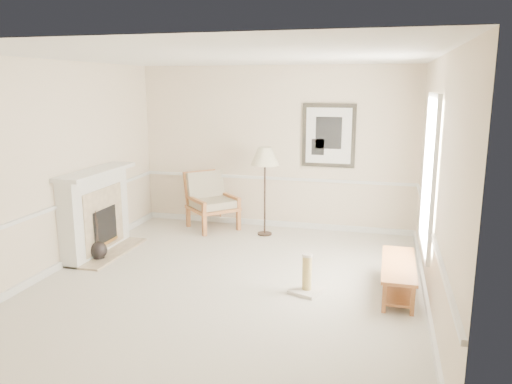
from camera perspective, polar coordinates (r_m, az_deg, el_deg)
ground at (r=6.77m, az=-2.95°, el=-10.11°), size 5.50×5.50×0.00m
room at (r=6.34m, az=-1.73°, el=5.83°), size 5.04×5.54×2.92m
fireplace at (r=8.06m, az=-17.79°, el=-2.24°), size 0.64×1.64×1.31m
floor_vase at (r=7.84m, az=-17.56°, el=-6.43°), size 0.26×0.26×0.76m
armchair at (r=9.11m, az=-5.30°, el=-0.66°), size 1.12×1.12×1.02m
floor_lamp at (r=8.46m, az=1.03°, el=3.84°), size 0.56×0.56×1.54m
bench at (r=6.56m, az=15.94°, el=-8.89°), size 0.42×1.37×0.39m
scratching_post at (r=6.38m, az=5.82°, el=-10.01°), size 0.47×0.47×0.52m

